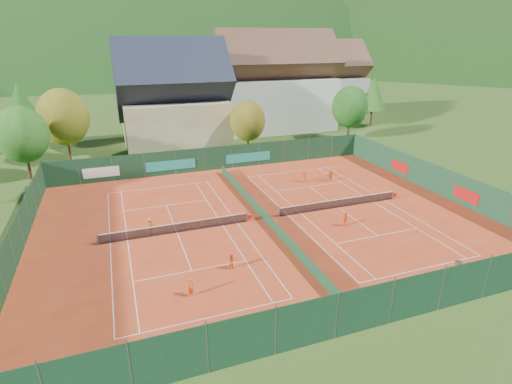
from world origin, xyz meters
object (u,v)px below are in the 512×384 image
Objects in this scene: hotel_block_a at (275,88)px; player_left_near at (191,288)px; player_right_far_b at (330,175)px; ball_hopper at (458,263)px; hotel_block_b at (323,84)px; player_right_far_a at (304,177)px; chalet at (174,102)px; player_left_mid at (232,262)px; player_left_far at (150,226)px; player_right_near at (345,220)px.

player_left_near is at bearing -118.50° from hotel_block_a.
ball_hopper is at bearing 75.33° from player_right_far_b.
hotel_block_a is 16.14m from hotel_block_b.
hotel_block_a is 29.91m from player_right_far_a.
chalet reaches higher than player_left_mid.
chalet is 12.83× the size of player_left_mid.
hotel_block_a is at bearing -111.52° from player_right_far_b.
chalet is 45.23m from ball_hopper.
hotel_block_a is at bearing -132.06° from player_left_far.
player_right_near reaches higher than ball_hopper.
player_left_far is at bearing -126.43° from hotel_block_a.
player_left_near is at bearing -98.17° from chalet.
player_right_far_b is at bearing 31.57° from player_right_near.
player_left_mid is 0.95× the size of player_right_near.
player_left_mid is (-21.19, -43.20, -6.75)m from hotel_block_a.
player_left_far reaches higher than player_left_mid.
player_right_far_b reaches higher than player_right_far_a.
ball_hopper is at bearing -109.23° from hotel_block_b.
chalet reaches higher than ball_hopper.
player_left_far is at bearing 5.43° from player_right_far_b.
hotel_block_a is at bearing 41.46° from player_right_near.
player_right_far_a is (11.12, -22.07, -5.95)m from chalet.
chalet is 27.46m from player_right_far_b.
hotel_block_a reaches higher than player_right_near.
player_left_far reaches higher than ball_hopper.
player_left_far is 1.15× the size of player_right_far_a.
player_right_near is (-3.85, 9.00, 0.11)m from ball_hopper.
player_left_near is (-24.66, -45.40, -6.72)m from hotel_block_a.
player_right_near is 0.98× the size of player_right_far_a.
player_right_far_b is (-18.86, -36.79, -5.89)m from hotel_block_b.
player_left_near is 25.84m from player_right_far_b.
player_right_far_a is at bearing -121.25° from hotel_block_b.
player_right_far_a is (13.31, 15.13, 0.05)m from player_left_mid.
hotel_block_b is 41.76m from player_right_far_b.
player_right_near reaches higher than player_left_mid.
player_left_mid is at bearing -93.37° from chalet.
hotel_block_a is 41.54m from player_right_near.
player_left_mid is 20.15m from player_right_far_a.
player_right_near is at bearing 54.53° from player_right_far_b.
player_left_mid is at bearing -124.50° from hotel_block_b.
hotel_block_a is 29.95m from player_right_far_b.
player_left_near is 15.98m from player_right_near.
player_left_mid is 0.93× the size of player_right_far_a.
player_left_far is (-1.51, 9.95, 0.12)m from player_left_near.
ball_hopper is 0.60× the size of player_right_near.
player_right_near is 11.90m from player_right_far_a.
hotel_block_b is at bearing 48.09° from player_left_mid.
player_left_near reaches higher than player_left_mid.
hotel_block_a is at bearing -150.26° from hotel_block_b.
player_left_far is 1.07× the size of player_right_far_b.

